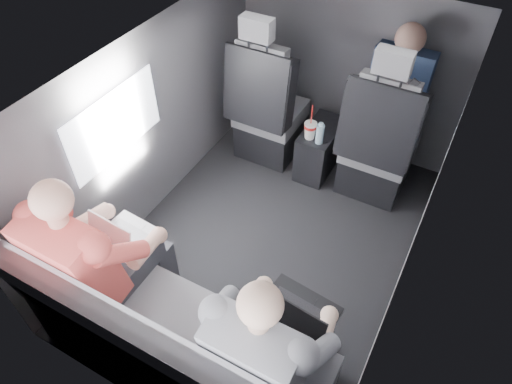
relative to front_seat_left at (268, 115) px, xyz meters
The scene contains 19 objects.
floor 1.03m from the front_seat_left, 61.81° to the right, with size 2.60×2.60×0.00m, color black.
ceiling 1.34m from the front_seat_left, 61.81° to the right, with size 2.60×2.60×0.00m, color #B2B2AD.
panel_left 0.99m from the front_seat_left, 118.19° to the right, with size 0.02×2.60×1.35m, color #56565B.
panel_right 1.61m from the front_seat_left, 31.88° to the right, with size 0.02×2.60×1.35m, color #56565B.
panel_front 0.70m from the front_seat_left, 45.65° to the left, with size 1.80×0.02×1.35m, color #56565B.
panel_back 2.20m from the front_seat_left, 78.12° to the right, with size 1.80×0.02×1.35m, color #56565B.
side_window 1.32m from the front_seat_left, 110.67° to the right, with size 0.02×0.75×0.42m, color white.
seatbelt 1.00m from the front_seat_left, 10.68° to the right, with size 0.05×0.01×0.65m, color black.
front_seat_left is the anchor object (origin of this frame).
front_seat_right 0.90m from the front_seat_left, ahead, with size 0.52×0.58×1.26m.
center_console 0.49m from the front_seat_left, ahead, with size 0.24×0.48×0.41m.
rear_bench 1.96m from the front_seat_left, 76.69° to the right, with size 1.60×0.57×0.92m.
soda_cup 0.43m from the front_seat_left, 14.49° to the right, with size 0.10×0.10×0.29m.
water_bottle 0.51m from the front_seat_left, 14.03° to the right, with size 0.06×0.06×0.17m.
laptop_white 1.64m from the front_seat_left, 91.16° to the right, with size 0.31×0.29×0.22m.
laptop_black 1.91m from the front_seat_left, 58.79° to the right, with size 0.38×0.35×0.25m.
passenger_rear_left 1.82m from the front_seat_left, 91.26° to the right, with size 0.52×0.63×1.25m.
passenger_rear_right 2.05m from the front_seat_left, 62.19° to the right, with size 0.49×0.61×1.20m.
passenger_front_right 0.99m from the front_seat_left, 16.13° to the left, with size 0.40×0.40×0.81m.
Camera 1 is at (0.89, -1.82, 2.53)m, focal length 32.00 mm.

